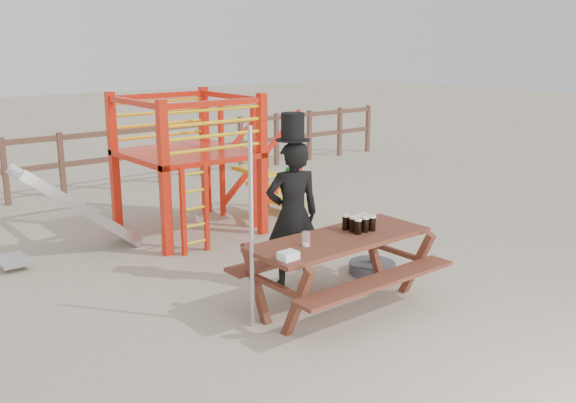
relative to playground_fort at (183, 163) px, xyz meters
The scene contains 10 objects.
ground 3.74m from the playground_fort, 91.99° to the right, with size 60.00×60.00×0.00m, color tan.
back_fence 3.44m from the playground_fort, 92.08° to the left, with size 15.09×0.09×1.20m.
playground_fort is the anchor object (origin of this frame).
picnic_table 3.55m from the playground_fort, 91.57° to the right, with size 2.07×1.44×0.80m.
man_with_hat 2.70m from the playground_fort, 92.18° to the right, with size 0.74×0.61×2.05m.
metal_pole 3.50m from the playground_fort, 108.74° to the right, with size 0.05×0.05×2.05m, color #B2B2B7.
parasol_base 3.29m from the playground_fort, 72.48° to the right, with size 0.58×0.58×0.25m.
paper_bag 3.85m from the playground_fort, 104.80° to the right, with size 0.18×0.14×0.08m, color white.
stout_pints 3.48m from the playground_fort, 86.34° to the right, with size 0.30×0.29×0.17m.
empty_glasses 3.56m from the playground_fort, 99.39° to the right, with size 0.08×0.08×0.15m.
Camera 1 is at (-4.49, -4.67, 2.84)m, focal length 40.00 mm.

